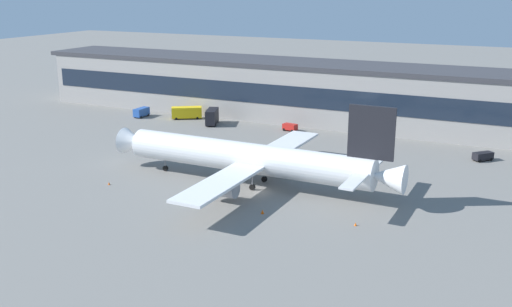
% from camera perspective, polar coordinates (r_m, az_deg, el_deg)
% --- Properties ---
extents(ground_plane, '(600.00, 600.00, 0.00)m').
position_cam_1_polar(ground_plane, '(108.20, 0.29, -3.74)').
color(ground_plane, slate).
extents(terminal_building, '(195.55, 20.38, 16.10)m').
position_cam_1_polar(terminal_building, '(161.34, 9.67, 5.59)').
color(terminal_building, '#9E9993').
rests_on(terminal_building, ground_plane).
extents(airliner, '(58.47, 49.87, 17.20)m').
position_cam_1_polar(airliner, '(110.58, -0.48, -0.47)').
color(airliner, white).
rests_on(airliner, ground_plane).
extents(catering_truck, '(4.96, 7.65, 4.15)m').
position_cam_1_polar(catering_truck, '(160.61, -4.26, 3.62)').
color(catering_truck, black).
rests_on(catering_truck, ground_plane).
extents(fuel_truck, '(8.58, 6.89, 3.35)m').
position_cam_1_polar(fuel_truck, '(168.23, -6.64, 3.98)').
color(fuel_truck, yellow).
rests_on(fuel_truck, ground_plane).
extents(baggage_tug, '(3.88, 2.60, 1.85)m').
position_cam_1_polar(baggage_tug, '(153.42, 3.28, 2.59)').
color(baggage_tug, red).
rests_on(baggage_tug, ground_plane).
extents(crew_van, '(2.32, 5.22, 2.55)m').
position_cam_1_polar(crew_van, '(172.60, -11.01, 3.95)').
color(crew_van, '#2651A5').
rests_on(crew_van, ground_plane).
extents(follow_me_car, '(4.37, 4.53, 1.85)m').
position_cam_1_polar(follow_me_car, '(136.00, 21.01, -0.21)').
color(follow_me_car, black).
rests_on(follow_me_car, ground_plane).
extents(traffic_cone_0, '(0.44, 0.44, 0.55)m').
position_cam_1_polar(traffic_cone_0, '(94.77, 9.58, -6.73)').
color(traffic_cone_0, '#F2590C').
rests_on(traffic_cone_0, ground_plane).
extents(traffic_cone_1, '(0.56, 0.56, 0.70)m').
position_cam_1_polar(traffic_cone_1, '(98.19, 0.63, -5.63)').
color(traffic_cone_1, '#F2590C').
rests_on(traffic_cone_1, ground_plane).
extents(traffic_cone_2, '(0.44, 0.44, 0.55)m').
position_cam_1_polar(traffic_cone_2, '(115.41, -13.99, -2.81)').
color(traffic_cone_2, '#F2590C').
rests_on(traffic_cone_2, ground_plane).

